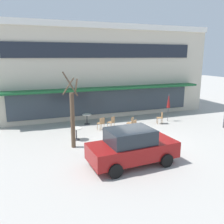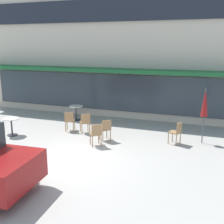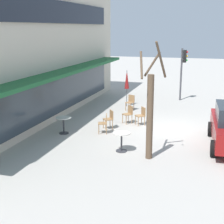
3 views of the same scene
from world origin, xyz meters
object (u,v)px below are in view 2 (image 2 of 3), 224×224
cafe_chair_0 (176,131)px  cafe_chair_3 (85,122)px  cafe_chair_1 (70,120)px  cafe_table_streetside (11,124)px  cafe_chair_2 (96,133)px  cafe_chair_4 (106,128)px  cafe_table_near_wall (76,111)px  patio_umbrella_green_folded (205,103)px

cafe_chair_0 → cafe_chair_3: 3.94m
cafe_chair_0 → cafe_chair_1: same height
cafe_table_streetside → cafe_chair_0: bearing=10.8°
cafe_chair_2 → cafe_chair_4: bearing=79.4°
cafe_table_near_wall → cafe_chair_0: cafe_chair_0 is taller
cafe_chair_4 → cafe_chair_3: bearing=152.0°
patio_umbrella_green_folded → cafe_chair_4: patio_umbrella_green_folded is taller
cafe_table_near_wall → cafe_chair_4: bearing=-43.4°
cafe_chair_0 → cafe_table_streetside: bearing=-169.2°
cafe_table_near_wall → cafe_table_streetside: bearing=-115.3°
cafe_table_streetside → cafe_chair_3: (2.82, 1.36, 0.01)m
cafe_table_streetside → cafe_chair_4: size_ratio=0.85×
cafe_chair_0 → cafe_table_near_wall: bearing=160.8°
patio_umbrella_green_folded → cafe_chair_0: bearing=-153.6°
cafe_chair_2 → cafe_chair_3: bearing=129.0°
cafe_table_near_wall → cafe_chair_4: cafe_chair_4 is taller
cafe_chair_4 → cafe_chair_0: bearing=11.7°
patio_umbrella_green_folded → cafe_chair_1: patio_umbrella_green_folded is taller
patio_umbrella_green_folded → cafe_chair_4: (-3.69, -1.04, -1.10)m
cafe_table_streetside → cafe_table_near_wall: bearing=64.7°
cafe_table_near_wall → cafe_chair_2: size_ratio=0.85×
cafe_chair_3 → cafe_chair_1: bearing=179.2°
cafe_table_streetside → cafe_chair_0: (6.76, 1.29, 0.01)m
cafe_chair_3 → cafe_chair_4: 1.36m
cafe_table_streetside → cafe_chair_3: size_ratio=0.85×
cafe_chair_0 → cafe_chair_2: size_ratio=1.00×
cafe_table_streetside → cafe_chair_3: cafe_chair_3 is taller
cafe_chair_3 → cafe_chair_4: bearing=-28.0°
cafe_chair_3 → cafe_chair_4: same height
cafe_chair_1 → cafe_chair_4: bearing=-18.2°
cafe_chair_0 → cafe_chair_4: same height
cafe_table_near_wall → cafe_chair_3: 2.22m
cafe_table_streetside → patio_umbrella_green_folded: (7.71, 1.76, 1.11)m
cafe_chair_0 → cafe_chair_3: (-3.94, 0.07, 0.00)m
cafe_table_near_wall → cafe_chair_1: 1.84m
patio_umbrella_green_folded → cafe_chair_2: size_ratio=2.47×
cafe_table_near_wall → patio_umbrella_green_folded: bearing=-12.3°
cafe_chair_0 → cafe_chair_4: 2.80m
patio_umbrella_green_folded → cafe_chair_2: 4.33m
cafe_table_near_wall → cafe_chair_3: size_ratio=0.85×
cafe_table_near_wall → cafe_chair_4: size_ratio=0.85×
cafe_chair_0 → cafe_chair_4: size_ratio=1.00×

